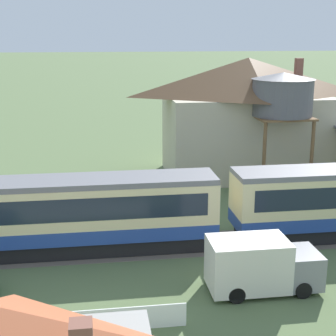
{
  "coord_description": "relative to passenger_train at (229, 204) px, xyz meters",
  "views": [
    {
      "loc": [
        -23.26,
        -25.85,
        12.01
      ],
      "look_at": [
        -18.63,
        5.93,
        3.49
      ],
      "focal_mm": 55.0,
      "sensor_mm": 36.0,
      "label": 1
    }
  ],
  "objects": [
    {
      "name": "water_tower",
      "position": [
        6.86,
        10.53,
        4.87
      ],
      "size": [
        4.87,
        4.87,
        9.03
      ],
      "color": "brown",
      "rests_on": "ground_plane"
    },
    {
      "name": "passenger_train",
      "position": [
        0.0,
        0.0,
        0.0
      ],
      "size": [
        72.87,
        2.96,
        4.25
      ],
      "color": "#234293",
      "rests_on": "ground_plane"
    },
    {
      "name": "station_house_brown_roof",
      "position": [
        5.28,
        14.5,
        2.79
      ],
      "size": [
        14.46,
        8.28,
        9.96
      ],
      "color": "#BCB293",
      "rests_on": "ground_plane"
    },
    {
      "name": "railway_track",
      "position": [
        -5.67,
        -0.0,
        -2.35
      ],
      "size": [
        124.17,
        3.6,
        0.04
      ],
      "color": "#665B51",
      "rests_on": "ground_plane"
    },
    {
      "name": "delivery_truck_grey",
      "position": [
        -0.02,
        -5.88,
        -1.04
      ],
      "size": [
        5.34,
        2.29,
        2.62
      ],
      "color": "gray",
      "rests_on": "ground_plane"
    }
  ]
}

